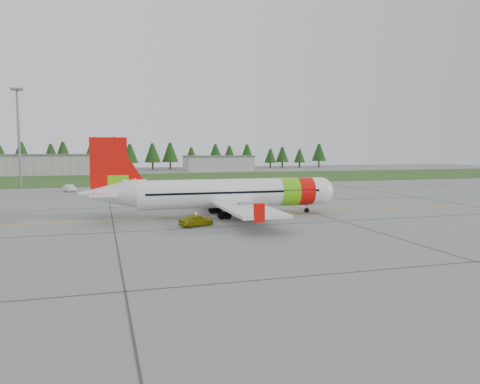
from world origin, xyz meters
name	(u,v)px	position (x,y,z in m)	size (l,w,h in m)	color
ground	(258,225)	(0.00, 0.00, 0.00)	(320.00, 320.00, 0.00)	gray
aircraft	(227,194)	(-1.36, 7.85, 2.75)	(31.44, 28.83, 9.53)	white
follow_me_car	(196,209)	(-6.55, 1.32, 1.90)	(1.53, 1.29, 3.80)	#FCF40E
service_van	(69,181)	(-21.92, 47.62, 1.99)	(1.39, 1.31, 3.98)	silver
grass_strip	(162,178)	(0.00, 82.00, 0.01)	(320.00, 50.00, 0.03)	#30561E
taxi_guideline	(237,215)	(0.00, 8.00, 0.01)	(120.00, 0.25, 0.02)	gold
hangar_west	(54,165)	(-30.00, 110.00, 3.00)	(32.00, 14.00, 6.00)	#A8A8A3
hangar_east	(218,164)	(25.00, 118.00, 2.60)	(24.00, 12.00, 5.20)	#A8A8A3
floodlight_mast	(19,140)	(-32.00, 58.00, 10.00)	(0.50, 0.50, 20.00)	slate
treeline	(143,157)	(0.00, 138.00, 5.00)	(160.00, 8.00, 10.00)	#1C3F14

